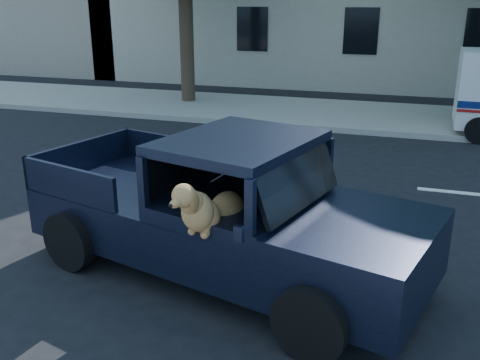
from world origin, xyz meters
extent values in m
plane|color=black|center=(0.00, 0.00, 0.00)|extent=(120.00, 120.00, 0.00)
cube|color=gray|center=(0.00, 9.20, 0.07)|extent=(60.00, 4.00, 0.15)
cylinder|color=#332619|center=(-4.00, 9.60, 2.20)|extent=(0.44, 0.44, 4.40)
cube|color=black|center=(0.84, -0.62, 0.61)|extent=(5.36, 3.17, 0.64)
cube|color=black|center=(2.57, -1.08, 1.01)|extent=(1.90, 2.24, 0.15)
cube|color=black|center=(1.08, -0.68, 1.74)|extent=(1.93, 2.18, 0.12)
cube|color=black|center=(1.84, -0.88, 1.40)|extent=(0.67, 1.67, 0.55)
cube|color=black|center=(1.15, -1.15, 0.79)|extent=(0.65, 0.65, 0.37)
cube|color=black|center=(1.51, -2.05, 1.24)|extent=(0.11, 0.07, 0.15)
camera|label=1|loc=(2.93, -6.39, 3.34)|focal=40.00mm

